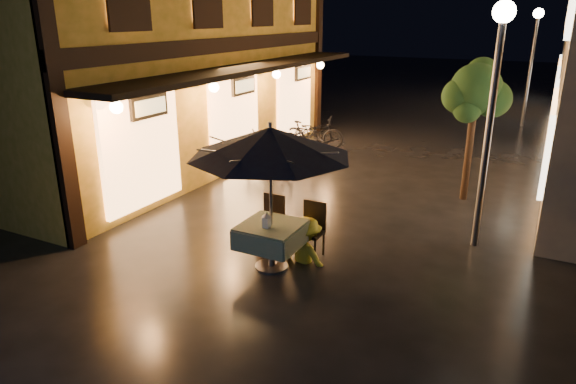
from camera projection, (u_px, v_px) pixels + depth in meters
The scene contains 17 objects.
ground at pixel (279, 255), 9.04m from camera, with size 90.00×90.00×0.00m, color black.
west_building at pixel (160, 26), 13.66m from camera, with size 5.90×11.40×7.40m.
street_tree at pixel (476, 93), 11.00m from camera, with size 1.43×1.20×3.15m.
streetlamp_near at pixel (495, 84), 8.47m from camera, with size 0.36×0.36×4.23m.
streetlamp_far at pixel (534, 46), 18.56m from camera, with size 0.36×0.36×4.23m.
cafe_table at pixel (271, 235), 8.40m from camera, with size 0.99×0.99×0.78m.
patio_umbrella at pixel (270, 142), 7.89m from camera, with size 2.60×2.60×2.46m.
cafe_chair_left at pixel (272, 219), 9.21m from camera, with size 0.42×0.42×0.97m.
cafe_chair_right at pixel (312, 227), 8.86m from camera, with size 0.42×0.42×0.97m.
table_lantern at pixel (267, 219), 8.17m from camera, with size 0.16×0.16×0.25m.
person_orange at pixel (269, 215), 8.94m from camera, with size 0.68×0.53×1.39m, color #BD5B13.
person_yellow at pixel (306, 219), 8.62m from camera, with size 0.97×0.56×1.51m, color yellow.
bicycle_0 at pixel (260, 156), 13.40m from camera, with size 0.66×1.91×1.00m, color black.
bicycle_1 at pixel (271, 152), 14.05m from camera, with size 0.41×1.47×0.88m, color black.
bicycle_2 at pixel (288, 145), 14.65m from camera, with size 0.63×1.80×0.95m, color black.
bicycle_3 at pixel (305, 141), 14.89m from camera, with size 0.51×1.81×1.09m, color black.
bicycle_4 at pixel (314, 133), 16.14m from camera, with size 0.66×1.88×0.99m, color black.
Camera 1 is at (3.88, -7.20, 4.00)m, focal length 32.00 mm.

